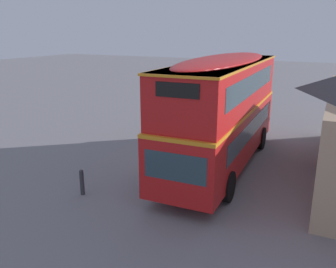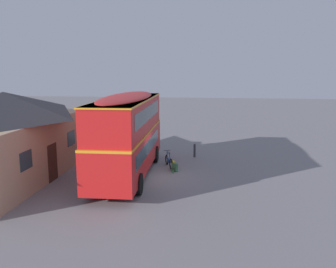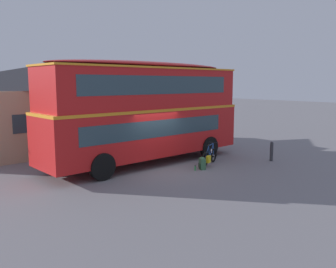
{
  "view_description": "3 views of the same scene",
  "coord_description": "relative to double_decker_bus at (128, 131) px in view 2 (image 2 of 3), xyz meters",
  "views": [
    {
      "loc": [
        14.45,
        5.73,
        5.72
      ],
      "look_at": [
        1.42,
        -0.72,
        1.47
      ],
      "focal_mm": 37.59,
      "sensor_mm": 36.0,
      "label": 1
    },
    {
      "loc": [
        -19.27,
        -3.56,
        6.14
      ],
      "look_at": [
        2.13,
        -0.77,
        2.22
      ],
      "focal_mm": 37.75,
      "sensor_mm": 36.0,
      "label": 2
    },
    {
      "loc": [
        -9.73,
        -12.06,
        3.83
      ],
      "look_at": [
        -0.07,
        -0.74,
        1.68
      ],
      "focal_mm": 38.16,
      "sensor_mm": 36.0,
      "label": 3
    }
  ],
  "objects": [
    {
      "name": "touring_bicycle",
      "position": [
        2.07,
        -2.17,
        -2.27
      ],
      "size": [
        1.67,
        0.85,
        1.0
      ],
      "color": "black",
      "rests_on": "ground"
    },
    {
      "name": "double_decker_bus",
      "position": [
        0.0,
        0.0,
        0.0
      ],
      "size": [
        10.34,
        2.89,
        4.79
      ],
      "color": "black",
      "rests_on": "ground"
    },
    {
      "name": "ground_plane",
      "position": [
        -0.35,
        -1.35,
        -2.64
      ],
      "size": [
        120.0,
        120.0,
        0.0
      ],
      "primitive_type": "plane",
      "color": "slate"
    },
    {
      "name": "backpack_on_ground",
      "position": [
        1.14,
        -2.61,
        -2.36
      ],
      "size": [
        0.35,
        0.4,
        0.56
      ],
      "color": "#386642",
      "rests_on": "ground"
    },
    {
      "name": "pub_building",
      "position": [
        -1.54,
        6.59,
        -0.1
      ],
      "size": [
        11.68,
        5.78,
        4.96
      ],
      "color": "tan",
      "rests_on": "ground"
    },
    {
      "name": "kerb_bollard",
      "position": [
        4.98,
        -3.61,
        -2.15
      ],
      "size": [
        0.16,
        0.16,
        0.97
      ],
      "color": "#333338",
      "rests_on": "ground"
    },
    {
      "name": "water_bottle_green_metal",
      "position": [
        0.75,
        -2.56,
        -2.53
      ],
      "size": [
        0.07,
        0.07,
        0.23
      ],
      "color": "green",
      "rests_on": "ground"
    }
  ]
}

